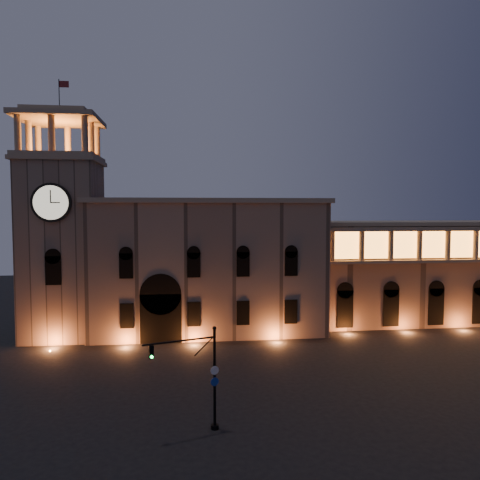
{
  "coord_description": "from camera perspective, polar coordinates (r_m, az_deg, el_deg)",
  "views": [
    {
      "loc": [
        -4.8,
        -40.42,
        16.11
      ],
      "look_at": [
        1.63,
        16.0,
        12.49
      ],
      "focal_mm": 35.0,
      "sensor_mm": 36.0,
      "label": 1
    }
  ],
  "objects": [
    {
      "name": "ground",
      "position": [
        43.77,
        0.26,
        -17.94
      ],
      "size": [
        160.0,
        160.0,
        0.0
      ],
      "primitive_type": "plane",
      "color": "black",
      "rests_on": "ground"
    },
    {
      "name": "government_building",
      "position": [
        62.84,
        -3.98,
        -3.07
      ],
      "size": [
        30.8,
        12.8,
        17.6
      ],
      "color": "#836855",
      "rests_on": "ground"
    },
    {
      "name": "clock_tower",
      "position": [
        63.48,
        -20.81,
        0.15
      ],
      "size": [
        9.8,
        9.8,
        32.4
      ],
      "color": "#836855",
      "rests_on": "ground"
    },
    {
      "name": "colonnade_wing",
      "position": [
        74.64,
        23.14,
        -3.4
      ],
      "size": [
        40.6,
        11.5,
        14.5
      ],
      "color": "#7E6350",
      "rests_on": "ground"
    },
    {
      "name": "traffic_light",
      "position": [
        35.33,
        -4.6,
        -16.34
      ],
      "size": [
        5.38,
        1.98,
        7.69
      ],
      "rotation": [
        0.0,
        0.0,
        0.31
      ],
      "color": "black",
      "rests_on": "ground"
    }
  ]
}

